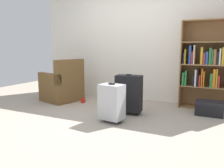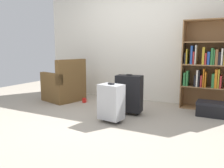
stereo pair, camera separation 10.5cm
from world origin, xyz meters
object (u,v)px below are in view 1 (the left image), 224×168
(suitcase_black, at_px, (129,93))
(suitcase_silver, at_px, (112,102))
(armchair, at_px, (63,86))
(mug, at_px, (83,100))
(bookshelf, at_px, (216,66))
(storage_box, at_px, (209,108))

(suitcase_black, distance_m, suitcase_silver, 0.53)
(armchair, distance_m, suitcase_black, 1.68)
(armchair, relative_size, suitcase_silver, 1.48)
(armchair, xyz_separation_m, mug, (0.49, 0.02, -0.27))
(bookshelf, relative_size, suitcase_silver, 2.69)
(mug, distance_m, suitcase_black, 1.25)
(storage_box, xyz_separation_m, suitcase_black, (-1.27, -0.53, 0.23))
(storage_box, xyz_separation_m, suitcase_silver, (-1.34, -1.06, 0.19))
(storage_box, height_order, suitcase_silver, suitcase_silver)
(mug, bearing_deg, suitcase_silver, -38.19)
(armchair, height_order, suitcase_black, armchair)
(bookshelf, xyz_separation_m, storage_box, (-0.04, -0.44, -0.68))
(armchair, distance_m, suitcase_silver, 1.79)
(suitcase_silver, bearing_deg, armchair, 152.13)
(bookshelf, height_order, suitcase_silver, bookshelf)
(armchair, distance_m, mug, 0.56)
(bookshelf, relative_size, suitcase_black, 2.36)
(storage_box, bearing_deg, mug, -175.31)
(suitcase_black, bearing_deg, suitcase_silver, -97.77)
(bookshelf, height_order, mug, bookshelf)
(bookshelf, xyz_separation_m, armchair, (-2.96, -0.66, -0.49))
(armchair, xyz_separation_m, suitcase_black, (1.65, -0.31, 0.04))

